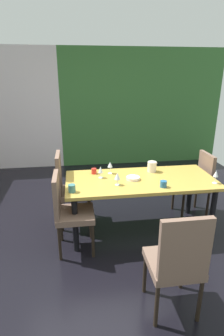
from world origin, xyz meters
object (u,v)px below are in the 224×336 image
Objects in this scene: chair_left_far at (68,186)px; wine_glass_near_window at (117,176)px; dining_table at (140,185)px; wine_glass_rear at (110,165)px; chair_left_near at (68,209)px; serving_bowl_north at (133,178)px; wine_glass_east at (101,170)px; wine_glass_right at (216,174)px; cup_west at (72,188)px; cup_near_shelf at (94,171)px; chair_right_far at (197,181)px; chair_head_near at (177,261)px; cup_front at (163,184)px; pitcher_left at (152,167)px.

chair_left_far reaches higher than wine_glass_near_window.
wine_glass_rear is (-0.37, 0.26, 0.21)m from dining_table.
serving_bowl_north is at bearing 109.71° from chair_left_near.
dining_table is at bearing 2.41° from serving_bowl_north.
wine_glass_east is (-0.18, 0.26, -0.00)m from wine_glass_near_window.
serving_bowl_north is (0.26, -0.26, -0.10)m from wine_glass_rear.
wine_glass_right is 1.02m from serving_bowl_north.
wine_glass_right is 1.77m from cup_west.
dining_table is 11.56× the size of wine_glass_rear.
serving_bowl_north is at bearing -30.29° from cup_near_shelf.
chair_right_far is 6.18× the size of wine_glass_east.
wine_glass_east is 0.94× the size of wine_glass_rear.
wine_glass_near_window is 2.14× the size of cup_near_shelf.
chair_head_near is at bearing -75.76° from wine_glass_near_window.
cup_front is (-0.68, -0.02, -0.08)m from wine_glass_right.
chair_left_near is at bearing -135.61° from wine_glass_rear.
cup_near_shelf is at bearing 148.70° from chair_left_near.
dining_table is 0.41m from wine_glass_near_window.
wine_glass_east is 0.43m from serving_bowl_north.
cup_near_shelf is at bearing 177.81° from pitcher_left.
chair_left_far is at bearing 162.70° from wine_glass_right.
cup_front is at bearing -54.56° from dining_table.
chair_head_near reaches higher than wine_glass_near_window.
chair_head_near is 6.22× the size of wine_glass_right.
cup_near_shelf is at bearing 114.62° from wine_glass_east.
chair_left_near reaches higher than wine_glass_near_window.
wine_glass_east is 0.20m from wine_glass_rear.
chair_head_near is 11.41× the size of cup_west.
wine_glass_rear is at bearing 92.08° from chair_right_far.
wine_glass_right is 1.83× the size of cup_west.
wine_glass_near_window reaches higher than wine_glass_east.
chair_head_near reaches higher than dining_table.
cup_front is (1.15, -0.59, 0.22)m from chair_left_far.
wine_glass_near_window is at bearing -85.06° from wine_glass_rear.
chair_right_far is at bearing 84.30° from wine_glass_right.
serving_bowl_north is (-0.08, 1.37, 0.20)m from chair_head_near.
wine_glass_east reaches higher than dining_table.
wine_glass_rear is (-1.25, 0.52, 0.00)m from wine_glass_right.
cup_front is at bearing -43.58° from wine_glass_rear.
chair_head_near is at bearing 150.15° from chair_right_far.
wine_glass_near_window is at bearing 53.79° from chair_left_far.
wine_glass_right is at bearing 91.21° from chair_left_near.
chair_left_near is 0.86m from wine_glass_rear.
chair_left_far is 11.52× the size of cup_west.
dining_table is 0.37m from pitcher_left.
pitcher_left is at bearing -2.19° from cup_near_shelf.
chair_head_near is 1.93m from chair_right_far.
wine_glass_east is 0.19m from cup_near_shelf.
chair_left_far is at bearing 118.89° from chair_head_near.
wine_glass_east is at bearing -135.22° from wine_glass_rear.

